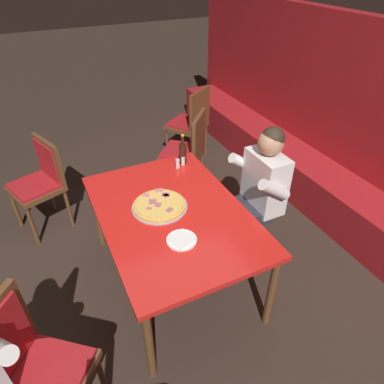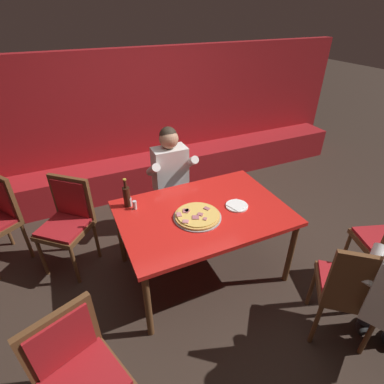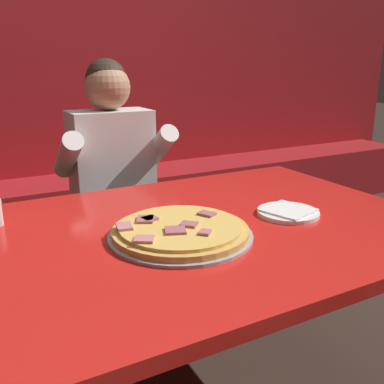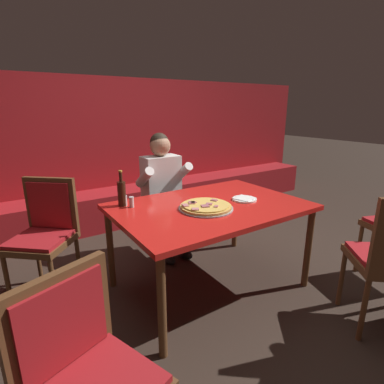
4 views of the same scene
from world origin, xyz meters
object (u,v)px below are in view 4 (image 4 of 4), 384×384
object	(u,v)px
pizza	(206,207)
beer_bottle	(122,193)
dining_chair_far_left	(45,229)
shaker_parmesan	(125,201)
diner_seated_blue_shirt	(165,189)
plate_white_paper	(244,199)
main_dining_table	(210,212)
shaker_red_pepper_flakes	(132,202)
dining_chair_near_left	(84,370)

from	to	relation	value
pizza	beer_bottle	distance (m)	0.68
beer_bottle	dining_chair_far_left	bearing A→B (deg)	150.65
shaker_parmesan	diner_seated_blue_shirt	distance (m)	0.72
plate_white_paper	main_dining_table	bearing A→B (deg)	168.94
pizza	shaker_red_pepper_flakes	size ratio (longest dim) A/B	4.99
plate_white_paper	shaker_parmesan	xyz separation A→B (m)	(-0.91, 0.43, 0.03)
pizza	shaker_parmesan	bearing A→B (deg)	139.51
main_dining_table	shaker_parmesan	size ratio (longest dim) A/B	17.84
beer_bottle	dining_chair_far_left	xyz separation A→B (m)	(-0.55, 0.31, -0.29)
pizza	diner_seated_blue_shirt	bearing A→B (deg)	83.93
plate_white_paper	shaker_red_pepper_flakes	xyz separation A→B (m)	(-0.88, 0.36, 0.03)
beer_bottle	diner_seated_blue_shirt	size ratio (longest dim) A/B	0.23
plate_white_paper	pizza	bearing A→B (deg)	-179.87
shaker_red_pepper_flakes	main_dining_table	bearing A→B (deg)	-27.83
shaker_red_pepper_flakes	dining_chair_far_left	distance (m)	0.75
main_dining_table	dining_chair_far_left	bearing A→B (deg)	149.60
diner_seated_blue_shirt	dining_chair_near_left	xyz separation A→B (m)	(-1.25, -1.63, -0.15)
main_dining_table	pizza	size ratio (longest dim) A/B	3.57
main_dining_table	plate_white_paper	world-z (taller)	plate_white_paper
shaker_parmesan	dining_chair_far_left	world-z (taller)	dining_chair_far_left
shaker_red_pepper_flakes	diner_seated_blue_shirt	distance (m)	0.74
plate_white_paper	dining_chair_far_left	world-z (taller)	dining_chair_far_left
shaker_parmesan	dining_chair_far_left	xyz separation A→B (m)	(-0.57, 0.32, -0.22)
dining_chair_near_left	shaker_red_pepper_flakes	bearing A→B (deg)	59.14
shaker_parmesan	dining_chair_far_left	bearing A→B (deg)	150.84
shaker_red_pepper_flakes	dining_chair_near_left	distance (m)	1.37
pizza	dining_chair_far_left	bearing A→B (deg)	145.16
plate_white_paper	shaker_red_pepper_flakes	distance (m)	0.95
shaker_parmesan	main_dining_table	bearing A→B (deg)	-31.58
plate_white_paper	beer_bottle	size ratio (longest dim) A/B	0.72
shaker_red_pepper_flakes	diner_seated_blue_shirt	xyz separation A→B (m)	(0.56, 0.47, -0.09)
beer_bottle	dining_chair_near_left	world-z (taller)	beer_bottle
pizza	shaker_parmesan	distance (m)	0.66
plate_white_paper	shaker_parmesan	size ratio (longest dim) A/B	2.44
dining_chair_far_left	pizza	bearing A→B (deg)	-34.84
shaker_parmesan	dining_chair_near_left	size ratio (longest dim) A/B	0.09
diner_seated_blue_shirt	shaker_red_pepper_flakes	bearing A→B (deg)	-139.68
pizza	dining_chair_far_left	size ratio (longest dim) A/B	0.44
plate_white_paper	dining_chair_near_left	bearing A→B (deg)	-153.09
shaker_parmesan	dining_chair_far_left	distance (m)	0.69
pizza	plate_white_paper	distance (m)	0.41
main_dining_table	dining_chair_far_left	xyz separation A→B (m)	(-1.16, 0.68, -0.12)
shaker_red_pepper_flakes	diner_seated_blue_shirt	size ratio (longest dim) A/B	0.07
dining_chair_far_left	plate_white_paper	bearing A→B (deg)	-26.65
shaker_parmesan	diner_seated_blue_shirt	bearing A→B (deg)	34.68
beer_bottle	dining_chair_near_left	xyz separation A→B (m)	(-0.64, -1.23, -0.31)
plate_white_paper	shaker_red_pepper_flakes	size ratio (longest dim) A/B	2.44
pizza	shaker_parmesan	world-z (taller)	shaker_parmesan
beer_bottle	shaker_parmesan	xyz separation A→B (m)	(0.02, -0.01, -0.07)
dining_chair_near_left	dining_chair_far_left	size ratio (longest dim) A/B	0.96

